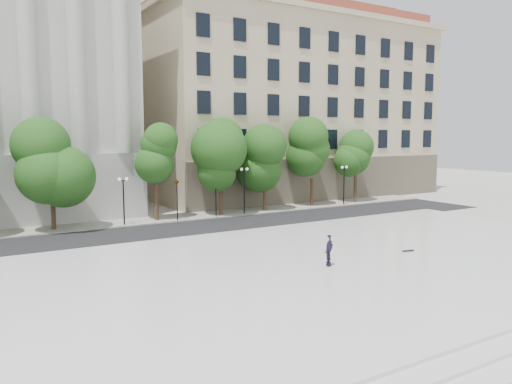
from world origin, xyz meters
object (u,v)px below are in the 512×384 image
(traffic_light_west, at_px, (177,179))
(person_lying, at_px, (328,262))
(traffic_light_east, at_px, (216,179))
(skateboard, at_px, (408,251))

(traffic_light_west, bearing_deg, person_lying, -88.41)
(traffic_light_east, height_order, skateboard, traffic_light_east)
(traffic_light_west, distance_m, person_lying, 20.15)
(traffic_light_west, relative_size, skateboard, 5.75)
(traffic_light_west, xyz_separation_m, person_lying, (0.55, -19.90, -3.08))
(traffic_light_west, xyz_separation_m, skateboard, (6.99, -19.73, -3.27))
(traffic_light_west, height_order, skateboard, traffic_light_west)
(skateboard, bearing_deg, person_lying, -165.38)
(traffic_light_east, bearing_deg, traffic_light_west, -180.00)
(traffic_light_west, distance_m, traffic_light_east, 3.79)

